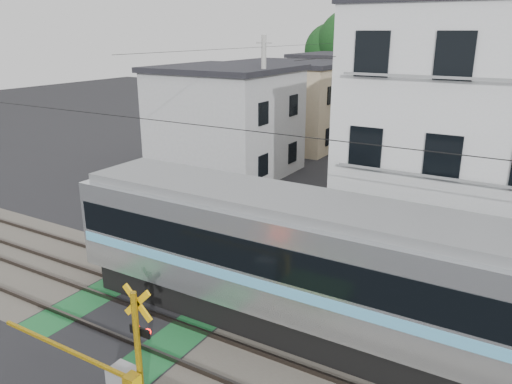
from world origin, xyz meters
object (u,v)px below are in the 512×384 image
Objects in this scene: crossing_signal_near at (126,379)px; crossing_signal_far at (164,229)px; apartment_block at (502,134)px; pedestrian at (414,116)px.

crossing_signal_near is 8.95m from crossing_signal_far.
apartment_block is (5.91, 13.15, 3.94)m from crossing_signal_near.
crossing_signal_far is (-5.17, 7.31, 0.00)m from crossing_signal_near.
pedestrian is at bearing 94.91° from crossing_signal_near.
apartment_block is 28.25m from pedestrian.
apartment_block reaches higher than pedestrian.
apartment_block reaches higher than crossing_signal_near.
apartment_block is 6.11× the size of pedestrian.
crossing_signal_near reaches higher than pedestrian.
crossing_signal_far is 13.14m from apartment_block.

